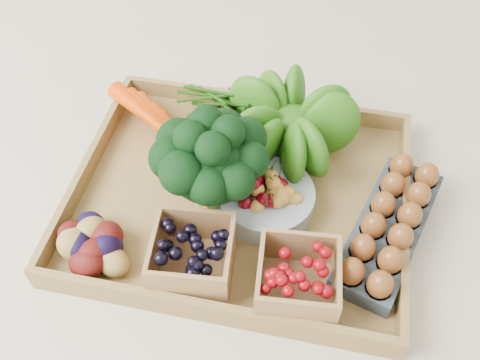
% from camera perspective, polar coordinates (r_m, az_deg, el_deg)
% --- Properties ---
extents(ground, '(4.00, 4.00, 0.00)m').
position_cam_1_polar(ground, '(0.92, 0.00, -2.37)').
color(ground, beige).
rests_on(ground, ground).
extents(tray, '(0.55, 0.45, 0.01)m').
position_cam_1_polar(tray, '(0.91, 0.00, -2.09)').
color(tray, olive).
rests_on(tray, ground).
extents(carrots, '(0.23, 0.17, 0.06)m').
position_cam_1_polar(carrots, '(0.95, -6.64, 3.45)').
color(carrots, '#E43C00').
rests_on(carrots, tray).
extents(lettuce, '(0.15, 0.15, 0.15)m').
position_cam_1_polar(lettuce, '(0.93, 5.16, 6.62)').
color(lettuce, '#0E460A').
rests_on(lettuce, tray).
extents(broccoli, '(0.18, 0.18, 0.14)m').
position_cam_1_polar(broccoli, '(0.84, -2.98, 0.20)').
color(broccoli, black).
rests_on(broccoli, tray).
extents(cherry_bowl, '(0.16, 0.16, 0.04)m').
position_cam_1_polar(cherry_bowl, '(0.88, 2.86, -2.08)').
color(cherry_bowl, '#8C9EA5').
rests_on(cherry_bowl, tray).
extents(egg_carton, '(0.17, 0.29, 0.03)m').
position_cam_1_polar(egg_carton, '(0.88, 15.49, -5.20)').
color(egg_carton, '#333C41').
rests_on(egg_carton, tray).
extents(potatoes, '(0.13, 0.13, 0.08)m').
position_cam_1_polar(potatoes, '(0.84, -15.54, -6.20)').
color(potatoes, '#3B0B09').
rests_on(potatoes, tray).
extents(punnet_blackberry, '(0.13, 0.13, 0.08)m').
position_cam_1_polar(punnet_blackberry, '(0.80, -5.06, -8.04)').
color(punnet_blackberry, black).
rests_on(punnet_blackberry, tray).
extents(punnet_raspberry, '(0.13, 0.13, 0.08)m').
position_cam_1_polar(punnet_raspberry, '(0.78, 6.16, -10.51)').
color(punnet_raspberry, '#6E040A').
rests_on(punnet_raspberry, tray).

